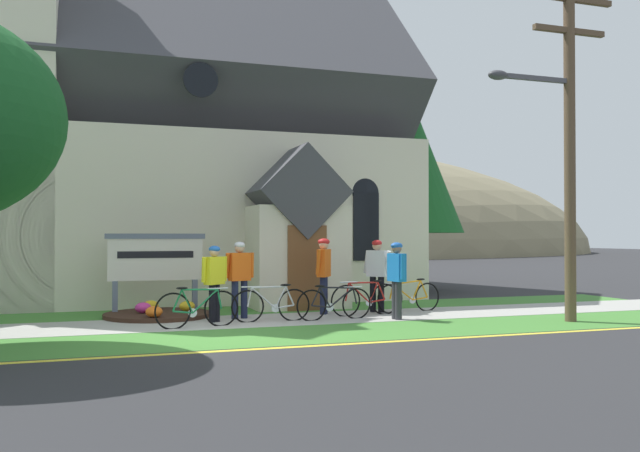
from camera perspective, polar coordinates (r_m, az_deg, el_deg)
name	(u,v)px	position (r m, az deg, el deg)	size (l,w,h in m)	color
ground	(184,312)	(16.91, -11.39, -7.07)	(140.00, 140.00, 0.00)	#2B2B2D
sidewalk_slab	(223,322)	(14.72, -8.16, -7.99)	(32.00, 2.21, 0.01)	#A8A59E
grass_verge	(247,337)	(12.51, -6.16, -9.27)	(32.00, 2.34, 0.01)	#427F33
church_lawn	(206,312)	(16.78, -9.53, -7.11)	(24.00, 2.01, 0.01)	#427F33
curb_paint_stripe	(265,349)	(11.24, -4.63, -10.24)	(28.00, 0.16, 0.01)	yellow
church_building	(164,147)	(22.49, -13.00, 6.47)	(13.69, 12.00, 13.28)	beige
church_sign	(156,260)	(16.31, -13.65, -2.79)	(2.29, 0.13, 1.89)	slate
flower_bed	(158,314)	(15.86, -13.47, -7.19)	(2.40, 2.40, 0.34)	#382319
bicycle_blue	(197,308)	(13.89, -10.30, -6.84)	(1.74, 0.34, 0.85)	black
bicycle_orange	(366,299)	(15.76, 3.86, -6.13)	(1.76, 0.18, 0.83)	black
bicycle_green	(271,304)	(14.64, -4.11, -6.59)	(1.73, 0.09, 0.82)	black
bicycle_yellow	(334,303)	(14.93, 1.18, -6.51)	(1.78, 0.15, 0.79)	black
bicycle_white	(409,297)	(16.60, 7.51, -5.92)	(1.78, 0.27, 0.82)	black
cyclist_in_blue_jersey	(214,278)	(14.61, -8.87, -4.32)	(0.59, 0.43, 1.63)	black
cyclist_in_orange_jersey	(324,269)	(15.89, 0.32, -3.65)	(0.51, 0.58, 1.78)	#191E38
cyclist_in_white_jersey	(377,270)	(16.35, 4.82, -3.67)	(0.48, 0.74, 1.74)	black
cyclist_in_green_jersey	(397,274)	(14.99, 6.47, -4.05)	(0.30, 0.68, 1.70)	#2D2D33
cyclist_in_yellow_jersey	(240,273)	(15.12, -6.78, -3.98)	(0.66, 0.33, 1.71)	#191E38
utility_pole	(565,126)	(15.64, 19.94, 7.92)	(3.12, 0.28, 7.58)	brown
roadside_conifer	(399,150)	(23.26, 6.64, 6.39)	(4.36, 4.36, 7.60)	#4C3823
distant_hill	(213,254)	(68.68, -9.02, -2.36)	(84.92, 44.51, 23.38)	#847A5B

